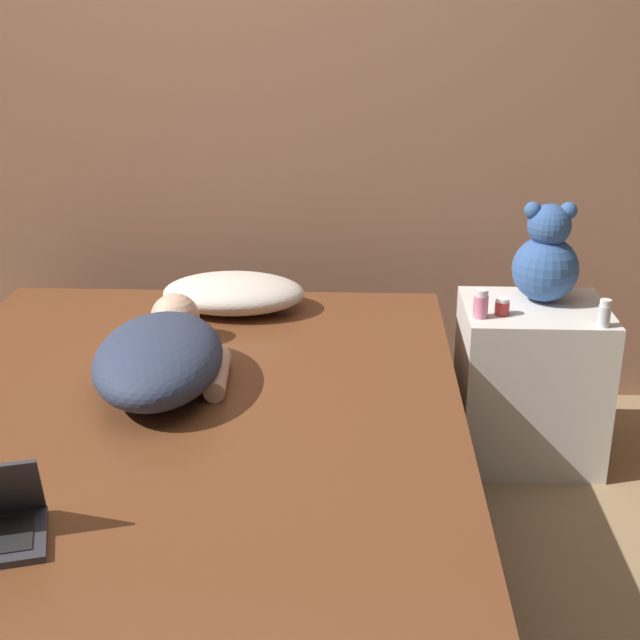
# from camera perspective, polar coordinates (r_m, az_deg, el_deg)

# --- Properties ---
(ground_plane) EXTENTS (12.00, 12.00, 0.00)m
(ground_plane) POSITION_cam_1_polar(r_m,az_deg,el_deg) (2.69, -8.86, -16.16)
(ground_plane) COLOR #937551
(wall_back) EXTENTS (8.00, 0.06, 2.60)m
(wall_back) POSITION_cam_1_polar(r_m,az_deg,el_deg) (3.48, -5.85, 15.64)
(wall_back) COLOR #996B51
(wall_back) RESTS_ON ground_plane
(bed) EXTENTS (1.60, 2.09, 0.53)m
(bed) POSITION_cam_1_polar(r_m,az_deg,el_deg) (2.55, -9.19, -11.44)
(bed) COLOR #2D2319
(bed) RESTS_ON ground_plane
(nightstand) EXTENTS (0.49, 0.42, 0.57)m
(nightstand) POSITION_cam_1_polar(r_m,az_deg,el_deg) (3.24, 13.26, -3.89)
(nightstand) COLOR silver
(nightstand) RESTS_ON ground_plane
(pillow) EXTENTS (0.50, 0.33, 0.13)m
(pillow) POSITION_cam_1_polar(r_m,az_deg,el_deg) (3.13, -5.54, 1.74)
(pillow) COLOR beige
(pillow) RESTS_ON bed
(person_lying) EXTENTS (0.40, 0.74, 0.18)m
(person_lying) POSITION_cam_1_polar(r_m,az_deg,el_deg) (2.57, -10.09, -2.20)
(person_lying) COLOR #2D3851
(person_lying) RESTS_ON bed
(teddy_bear) EXTENTS (0.23, 0.23, 0.35)m
(teddy_bear) POSITION_cam_1_polar(r_m,az_deg,el_deg) (3.16, 14.28, 3.84)
(teddy_bear) COLOR #335693
(teddy_bear) RESTS_ON nightstand
(bottle_clear) EXTENTS (0.04, 0.04, 0.09)m
(bottle_clear) POSITION_cam_1_polar(r_m,az_deg,el_deg) (3.00, 17.75, 0.40)
(bottle_clear) COLOR silver
(bottle_clear) RESTS_ON nightstand
(bottle_red) EXTENTS (0.05, 0.05, 0.06)m
(bottle_red) POSITION_cam_1_polar(r_m,az_deg,el_deg) (3.03, 11.58, 0.85)
(bottle_red) COLOR #B72D2D
(bottle_red) RESTS_ON nightstand
(bottle_pink) EXTENTS (0.05, 0.05, 0.10)m
(bottle_pink) POSITION_cam_1_polar(r_m,az_deg,el_deg) (2.98, 10.26, 1.02)
(bottle_pink) COLOR pink
(bottle_pink) RESTS_ON nightstand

